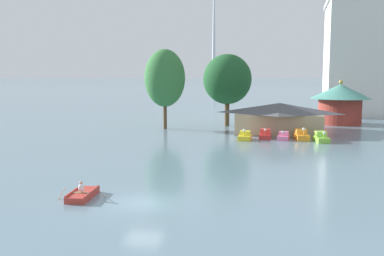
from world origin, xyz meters
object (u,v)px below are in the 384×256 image
object	(u,v)px
pedal_boat_lime	(321,138)
shoreline_tree_tall_left	(165,78)
shoreline_tree_mid	(227,79)
distant_broadcast_tower	(214,9)
pedal_boat_yellow	(245,136)
pedal_boat_red	(265,135)
boathouse	(279,118)
green_roof_pavilion	(340,101)
pedal_boat_pink	(283,136)
pedal_boat_orange	(301,135)
rowboat_with_rower	(83,194)

from	to	relation	value
pedal_boat_lime	shoreline_tree_tall_left	world-z (taller)	shoreline_tree_tall_left
shoreline_tree_mid	distant_broadcast_tower	bearing A→B (deg)	100.70
pedal_boat_yellow	pedal_boat_red	distance (m)	3.05
shoreline_tree_tall_left	boathouse	bearing A→B (deg)	-5.93
green_roof_pavilion	shoreline_tree_tall_left	distance (m)	31.07
pedal_boat_yellow	distant_broadcast_tower	bearing A→B (deg)	-169.64
pedal_boat_pink	shoreline_tree_tall_left	bearing A→B (deg)	-107.69
pedal_boat_orange	shoreline_tree_mid	world-z (taller)	shoreline_tree_mid
rowboat_with_rower	pedal_boat_lime	distance (m)	35.33
pedal_boat_orange	boathouse	world-z (taller)	boathouse
distant_broadcast_tower	pedal_boat_orange	bearing A→B (deg)	-77.93
rowboat_with_rower	pedal_boat_orange	distance (m)	35.42
pedal_boat_red	distant_broadcast_tower	world-z (taller)	distant_broadcast_tower
rowboat_with_rower	pedal_boat_pink	xyz separation A→B (m)	(12.96, 31.38, 0.18)
pedal_boat_red	boathouse	bearing A→B (deg)	160.19
pedal_boat_yellow	pedal_boat_pink	size ratio (longest dim) A/B	1.10
green_roof_pavilion	distant_broadcast_tower	bearing A→B (deg)	103.78
shoreline_tree_tall_left	distant_broadcast_tower	xyz separation A→B (m)	(-59.82, 370.40, 64.98)
pedal_boat_orange	shoreline_tree_mid	xyz separation A→B (m)	(-11.98, 13.59, 7.22)
boathouse	pedal_boat_red	bearing A→B (deg)	-106.78
rowboat_with_rower	shoreline_tree_tall_left	size ratio (longest dim) A/B	0.28
pedal_boat_yellow	green_roof_pavilion	bearing A→B (deg)	147.58
green_roof_pavilion	distant_broadcast_tower	distance (m)	373.83
pedal_boat_pink	green_roof_pavilion	world-z (taller)	green_roof_pavilion
shoreline_tree_tall_left	shoreline_tree_mid	bearing A→B (deg)	35.62
green_roof_pavilion	shoreline_tree_tall_left	world-z (taller)	shoreline_tree_tall_left
rowboat_with_rower	pedal_boat_yellow	world-z (taller)	pedal_boat_yellow
rowboat_with_rower	pedal_boat_lime	size ratio (longest dim) A/B	1.12
rowboat_with_rower	pedal_boat_yellow	bearing A→B (deg)	-22.34
rowboat_with_rower	distant_broadcast_tower	distance (m)	421.10
pedal_boat_orange	shoreline_tree_tall_left	world-z (taller)	shoreline_tree_tall_left
distant_broadcast_tower	shoreline_tree_mid	bearing A→B (deg)	-79.30
boathouse	distant_broadcast_tower	world-z (taller)	distant_broadcast_tower
pedal_boat_orange	shoreline_tree_tall_left	size ratio (longest dim) A/B	0.26
pedal_boat_red	pedal_boat_pink	size ratio (longest dim) A/B	0.91
shoreline_tree_mid	shoreline_tree_tall_left	bearing A→B (deg)	-144.38
pedal_boat_pink	shoreline_tree_mid	bearing A→B (deg)	-140.65
boathouse	pedal_boat_lime	bearing A→B (deg)	-50.68
green_roof_pavilion	distant_broadcast_tower	size ratio (longest dim) A/B	0.06
pedal_boat_red	pedal_boat_orange	bearing A→B (deg)	88.74
pedal_boat_yellow	pedal_boat_red	xyz separation A→B (m)	(2.54, 1.69, 0.05)
boathouse	green_roof_pavilion	distance (m)	18.34
pedal_boat_yellow	distant_broadcast_tower	size ratio (longest dim) A/B	0.02
green_roof_pavilion	shoreline_tree_mid	size ratio (longest dim) A/B	0.86
pedal_boat_lime	shoreline_tree_mid	distance (m)	22.04
pedal_boat_orange	pedal_boat_yellow	bearing A→B (deg)	-88.37
shoreline_tree_tall_left	shoreline_tree_mid	distance (m)	11.00
pedal_boat_red	pedal_boat_yellow	bearing A→B (deg)	-59.39
pedal_boat_red	boathouse	xyz separation A→B (m)	(1.65, 5.48, 1.85)
boathouse	distant_broadcast_tower	xyz separation A→B (m)	(-77.69, 372.25, 70.64)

